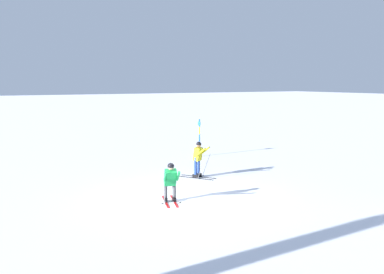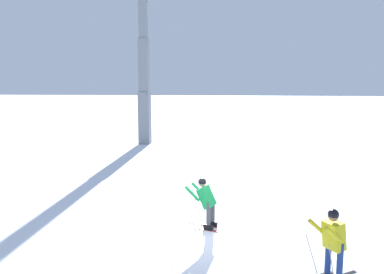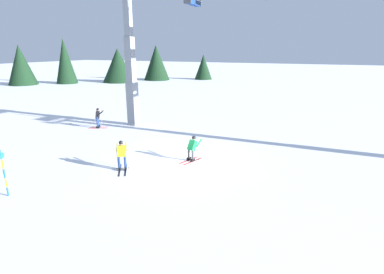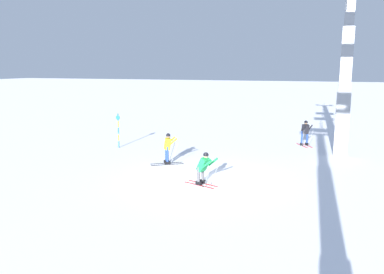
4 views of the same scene
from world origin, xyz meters
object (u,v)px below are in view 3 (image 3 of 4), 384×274
Objects in this scene: skier_carving_main at (192,146)px; skier_distant_downhill at (122,153)px; chairlift_seat_nearest at (192,0)px; lift_tower_near at (131,69)px; trail_marker_pole at (4,172)px; skier_distant_uphill at (98,116)px.

skier_carving_main is 0.97× the size of skier_distant_downhill.
chairlift_seat_nearest is at bearing 114.89° from skier_carving_main.
skier_carving_main is 0.14× the size of lift_tower_near.
chairlift_seat_nearest is at bearing 77.30° from trail_marker_pole.
trail_marker_pole is at bearing -67.48° from skier_distant_uphill.
skier_distant_downhill is (7.53, -6.64, -0.01)m from skier_distant_uphill.
skier_carving_main is at bearing -65.11° from chairlift_seat_nearest.
trail_marker_pole is at bearing -102.70° from chairlift_seat_nearest.
skier_carving_main is at bearing 45.54° from skier_distant_downhill.
lift_tower_near is 6.76× the size of skier_distant_uphill.
lift_tower_near reaches higher than chairlift_seat_nearest.
lift_tower_near reaches higher than trail_marker_pole.
skier_distant_uphill is (-7.73, -2.14, -8.78)m from chairlift_seat_nearest.
trail_marker_pole reaches higher than skier_carving_main.
skier_carving_main is 9.55m from trail_marker_pole.
chairlift_seat_nearest is (5.65, -0.00, 4.96)m from lift_tower_near.
trail_marker_pole reaches higher than skier_distant_uphill.
lift_tower_near is 7.52m from chairlift_seat_nearest.
skier_carving_main is 10.92m from lift_tower_near.
trail_marker_pole is 1.29× the size of skier_distant_downhill.
skier_distant_uphill is (-2.07, -2.14, -3.82)m from lift_tower_near.
chairlift_seat_nearest is 1.23× the size of skier_distant_downhill.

